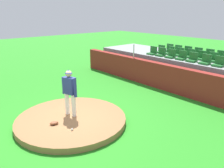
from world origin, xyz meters
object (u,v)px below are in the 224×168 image
stadium_chair_8 (170,52)px  stadium_chair_2 (171,55)px  stadium_chair_5 (206,61)px  stadium_chair_11 (200,57)px  stadium_chair_7 (160,50)px  stadium_chair_17 (197,53)px  stadium_chair_3 (182,57)px  stadium_chair_14 (169,49)px  stadium_chair_0 (152,52)px  stadium_chair_15 (177,50)px  stadium_chair_9 (179,53)px  fielding_glove (54,123)px  baseball (72,129)px  stadium_chair_19 (220,57)px  stadium_chair_10 (190,55)px  stadium_chair_18 (209,55)px  stadium_chair_6 (219,63)px  stadium_chair_16 (187,52)px  stadium_chair_4 (192,59)px  stadium_chair_1 (161,53)px  stadium_chair_12 (212,59)px  pitcher (70,89)px

stadium_chair_8 → stadium_chair_2: bearing=129.5°
stadium_chair_5 → stadium_chair_11: same height
stadium_chair_7 → stadium_chair_17: 2.27m
stadium_chair_3 → stadium_chair_14: bearing=-39.2°
stadium_chair_0 → stadium_chair_14: same height
stadium_chair_5 → stadium_chair_7: same height
stadium_chair_11 → stadium_chair_15: bearing=-22.1°
stadium_chair_5 → stadium_chair_9: 2.31m
fielding_glove → stadium_chair_15: stadium_chair_15 is taller
stadium_chair_15 → stadium_chair_14: bearing=-4.6°
baseball → stadium_chair_19: (0.51, 9.36, 1.38)m
fielding_glove → stadium_chair_10: 8.92m
stadium_chair_3 → stadium_chair_18: 1.83m
stadium_chair_15 → stadium_chair_9: bearing=129.1°
stadium_chair_6 → stadium_chair_7: 4.29m
stadium_chair_5 → fielding_glove: bearing=80.5°
stadium_chair_3 → stadium_chair_7: size_ratio=1.00×
stadium_chair_14 → stadium_chair_19: 3.49m
stadium_chair_9 → stadium_chair_16: size_ratio=1.00×
stadium_chair_6 → stadium_chair_9: bearing=-16.6°
stadium_chair_5 → stadium_chair_17: size_ratio=1.00×
stadium_chair_2 → stadium_chair_5: bearing=179.7°
stadium_chair_17 → stadium_chair_18: size_ratio=1.00×
stadium_chair_10 → stadium_chair_14: size_ratio=1.00×
stadium_chair_9 → stadium_chair_14: size_ratio=1.00×
fielding_glove → stadium_chair_4: bearing=7.7°
stadium_chair_4 → stadium_chair_9: bearing=-31.6°
stadium_chair_1 → stadium_chair_9: bearing=-129.7°
stadium_chair_7 → stadium_chair_8: (0.71, 0.02, 0.00)m
stadium_chair_16 → stadium_chair_10: bearing=130.7°
stadium_chair_9 → stadium_chair_3: bearing=131.4°
stadium_chair_0 → baseball: bearing=111.2°
fielding_glove → stadium_chair_0: 8.35m
stadium_chair_5 → stadium_chair_17: 2.24m
stadium_chair_7 → stadium_chair_12: (3.48, -0.01, 0.00)m
stadium_chair_16 → baseball: bearing=99.7°
stadium_chair_6 → stadium_chair_14: (-4.19, 1.73, 0.00)m
stadium_chair_15 → stadium_chair_7: bearing=50.1°
stadium_chair_17 → stadium_chair_10: bearing=91.0°
stadium_chair_17 → stadium_chair_6: bearing=141.1°
stadium_chair_0 → stadium_chair_6: bearing=179.8°
stadium_chair_9 → stadium_chair_19: (2.12, 0.85, 0.00)m
stadium_chair_11 → stadium_chair_17: same height
stadium_chair_1 → stadium_chair_11: size_ratio=1.00×
stadium_chair_6 → stadium_chair_10: 2.27m
stadium_chair_3 → stadium_chair_11: same height
pitcher → stadium_chair_1: size_ratio=3.62×
stadium_chair_0 → stadium_chair_9: bearing=-148.7°
stadium_chair_12 → stadium_chair_15: size_ratio=1.00×
stadium_chair_2 → stadium_chair_17: 1.85m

